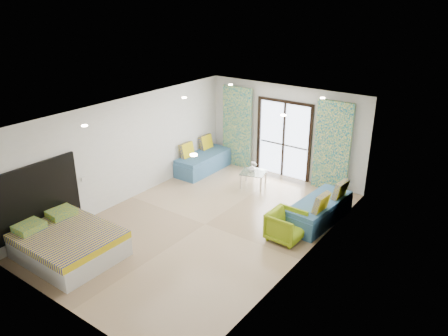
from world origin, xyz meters
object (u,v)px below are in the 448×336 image
Objects in this scene: bed at (68,243)px; coffee_table at (254,173)px; daybed_right at (320,210)px; armchair at (286,225)px; daybed_left at (203,161)px.

coffee_table is (1.22, 5.22, 0.10)m from bed.
daybed_right is 2.47× the size of coffee_table.
coffee_table is at bearing 76.83° from bed.
armchair is at bearing -97.62° from daybed_right.
daybed_right is (4.24, -0.89, 0.00)m from daybed_left.
daybed_left reaches higher than bed.
bed is 5.36m from coffee_table.
coffee_table is 1.11× the size of armchair.
daybed_right reaches higher than coffee_table.
coffee_table is at bearing 47.70° from armchair.
daybed_left is at bearing 177.63° from coffee_table.
daybed_right reaches higher than bed.
daybed_right is at bearing 50.83° from bed.
daybed_right is (3.60, 4.41, 0.01)m from bed.
daybed_left is 0.96× the size of daybed_right.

